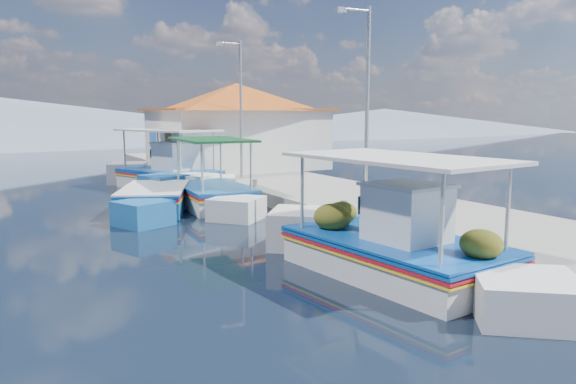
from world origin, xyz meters
TOP-DOWN VIEW (x-y plane):
  - ground at (0.00, 0.00)m, footprint 160.00×160.00m
  - quay at (5.90, 6.00)m, footprint 5.00×44.00m
  - bollards at (3.80, 5.25)m, footprint 0.20×17.20m
  - main_caique at (1.84, -2.52)m, footprint 2.99×8.48m
  - caique_green_canopy at (1.67, 7.28)m, footprint 2.60×7.36m
  - caique_blue_hull at (-0.42, 7.55)m, footprint 3.93×6.49m
  - caique_far at (1.85, 12.86)m, footprint 4.47×7.83m
  - harbor_building at (6.20, 15.00)m, footprint 10.49×10.49m
  - lamp_post_near at (4.51, 2.00)m, footprint 1.21×0.14m
  - lamp_post_far at (4.51, 11.00)m, footprint 1.21×0.14m
  - mountain_ridge at (6.54, 56.00)m, footprint 171.40×96.00m

SIDE VIEW (x-z plane):
  - ground at x=0.00m, z-range 0.00..0.00m
  - quay at x=5.90m, z-range 0.00..0.50m
  - caique_blue_hull at x=-0.42m, z-range -0.29..0.97m
  - caique_green_canopy at x=1.67m, z-range -0.97..1.79m
  - main_caique at x=1.84m, z-range -0.86..1.94m
  - caique_far at x=1.85m, z-range -0.93..2.02m
  - bollards at x=3.80m, z-range 0.50..0.80m
  - mountain_ridge at x=6.54m, z-range -0.71..4.79m
  - harbor_building at x=6.20m, z-range 0.58..4.98m
  - lamp_post_near at x=4.51m, z-range 0.85..6.85m
  - lamp_post_far at x=4.51m, z-range 0.85..6.85m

